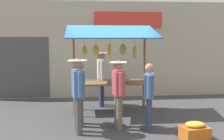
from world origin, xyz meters
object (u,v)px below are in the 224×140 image
market_stall (111,58)px  shopper_in_grey_tee (80,89)px  shopper_with_ponytail (78,89)px  shopper_in_striped_shirt (149,92)px  vendor_with_sunhat (101,74)px  shopper_with_shopping_bag (118,89)px  produce_crate_near (195,131)px

market_stall → shopper_in_grey_tee: 1.64m
shopper_with_ponytail → shopper_in_striped_shirt: bearing=-96.9°
vendor_with_sunhat → shopper_with_ponytail: 2.63m
shopper_with_shopping_bag → produce_crate_near: shopper_with_shopping_bag is taller
vendor_with_sunhat → shopper_in_grey_tee: vendor_with_sunhat is taller
market_stall → produce_crate_near: market_stall is taller
shopper_with_shopping_bag → produce_crate_near: 1.94m
market_stall → shopper_with_shopping_bag: (-0.01, 1.54, -0.60)m
vendor_with_sunhat → shopper_with_ponytail: (0.70, 2.54, -0.01)m
shopper_in_striped_shirt → produce_crate_near: 1.29m
shopper_in_grey_tee → vendor_with_sunhat: bearing=-21.2°
shopper_with_shopping_bag → shopper_in_grey_tee: bearing=65.7°
shopper_with_shopping_bag → shopper_in_striped_shirt: 0.73m
produce_crate_near → shopper_in_grey_tee: bearing=-26.9°
vendor_with_sunhat → produce_crate_near: 3.72m
vendor_with_sunhat → shopper_with_shopping_bag: bearing=4.7°
vendor_with_sunhat → shopper_with_shopping_bag: vendor_with_sunhat is taller
shopper_with_shopping_bag → shopper_in_striped_shirt: (-0.68, 0.24, -0.06)m
shopper_in_grey_tee → produce_crate_near: 2.81m
market_stall → shopper_in_grey_tee: size_ratio=1.59×
shopper_with_shopping_bag → shopper_in_grey_tee: (0.90, -0.31, -0.05)m
shopper_with_shopping_bag → shopper_in_grey_tee: 0.95m
shopper_with_shopping_bag → shopper_in_grey_tee: shopper_with_shopping_bag is taller
shopper_in_striped_shirt → shopper_in_grey_tee: size_ratio=0.99×
shopper_in_grey_tee → produce_crate_near: (-2.41, 1.23, -0.73)m
market_stall → shopper_in_grey_tee: market_stall is taller
shopper_in_grey_tee → produce_crate_near: bearing=-119.6°
shopper_in_striped_shirt → shopper_with_ponytail: size_ratio=0.92×
shopper_with_shopping_bag → market_stall: bearing=-4.7°
market_stall → produce_crate_near: bearing=121.9°
market_stall → vendor_with_sunhat: (0.23, -0.72, -0.53)m
market_stall → produce_crate_near: size_ratio=4.02×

